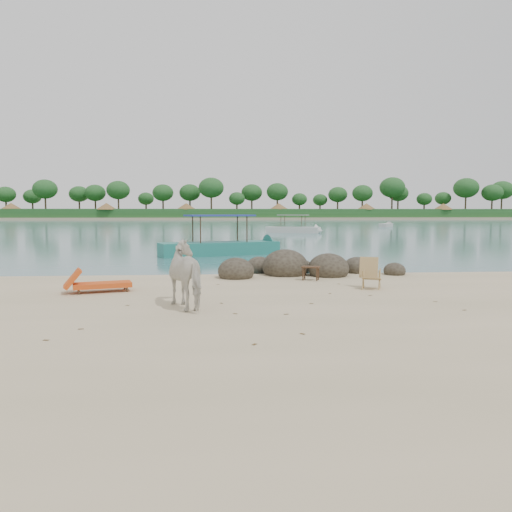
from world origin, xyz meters
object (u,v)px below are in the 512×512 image
Objects in this scene: boulders at (297,269)px; deck_chair at (371,275)px; cow at (190,275)px; lounge_chair at (102,283)px; side_table at (311,274)px; boat_near at (220,222)px.

deck_chair is at bearing -65.45° from boulders.
lounge_chair is at bearing -69.28° from cow.
side_table is at bearing -82.80° from boulders.
lounge_chair is (-2.45, 2.32, -0.47)m from cow.
boulders is 1.47m from side_table.
boat_near is (3.16, 12.09, 1.39)m from lounge_chair.
deck_chair is (1.52, -3.33, 0.21)m from boulders.
cow reaches higher than lounge_chair.
deck_chair is at bearing 179.31° from cow.
deck_chair reaches higher than side_table.
boulders is 0.92× the size of boat_near.
cow is at bearing -108.09° from side_table.
cow reaches higher than deck_chair.
boat_near is at bearing 106.35° from boulders.
boulders is 7.37× the size of deck_chair.
boulders reaches higher than lounge_chair.
cow is at bearing -60.19° from lounge_chair.
boat_near is (0.71, 14.41, 0.92)m from cow.
cow is 2.06× the size of deck_chair.
boat_near reaches higher than boulders.
boat_near is at bearing 127.11° from side_table.
lounge_chair is at bearing -150.34° from boulders.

